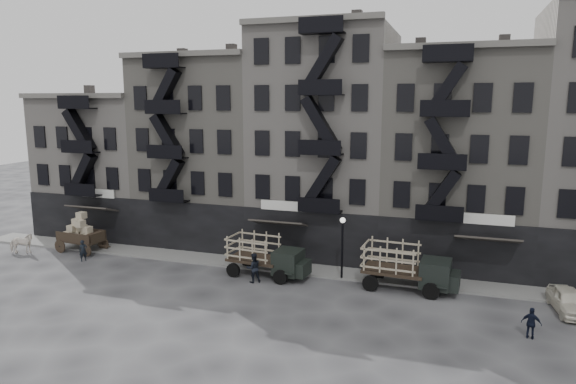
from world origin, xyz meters
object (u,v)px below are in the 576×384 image
(stake_truck_east, at_px, (407,264))
(pedestrian_west, at_px, (83,251))
(stake_truck_west, at_px, (266,253))
(car_east, at_px, (569,301))
(policeman, at_px, (531,323))
(wagon, at_px, (80,230))
(pedestrian_mid, at_px, (253,268))
(horse, at_px, (21,244))

(stake_truck_east, height_order, pedestrian_west, stake_truck_east)
(stake_truck_west, bearing_deg, stake_truck_east, 8.03)
(car_east, xyz_separation_m, policeman, (-2.45, -4.25, 0.14))
(car_east, bearing_deg, stake_truck_west, 171.73)
(stake_truck_east, bearing_deg, wagon, -177.20)
(car_east, distance_m, pedestrian_west, 32.53)
(wagon, height_order, stake_truck_west, wagon)
(car_east, bearing_deg, pedestrian_mid, 175.99)
(policeman, bearing_deg, stake_truck_east, -24.92)
(stake_truck_east, distance_m, pedestrian_mid, 9.90)
(wagon, height_order, pedestrian_west, wagon)
(pedestrian_west, bearing_deg, stake_truck_east, -45.71)
(horse, bearing_deg, policeman, -117.70)
(horse, xyz_separation_m, wagon, (3.96, 1.97, 0.95))
(car_east, height_order, policeman, policeman)
(wagon, height_order, pedestrian_mid, wagon)
(stake_truck_west, xyz_separation_m, pedestrian_mid, (-0.36, -1.39, -0.62))
(stake_truck_west, height_order, policeman, stake_truck_west)
(stake_truck_west, distance_m, stake_truck_east, 9.36)
(wagon, distance_m, stake_truck_west, 16.05)
(horse, xyz_separation_m, pedestrian_west, (5.88, -0.03, -0.02))
(car_east, bearing_deg, horse, 173.93)
(pedestrian_west, distance_m, pedestrian_mid, 13.76)
(pedestrian_mid, bearing_deg, stake_truck_east, 154.10)
(policeman, bearing_deg, pedestrian_mid, 1.11)
(horse, bearing_deg, wagon, -85.79)
(pedestrian_mid, height_order, policeman, pedestrian_mid)
(stake_truck_west, xyz_separation_m, stake_truck_east, (9.35, 0.41, 0.08))
(horse, xyz_separation_m, pedestrian_mid, (19.64, -0.27, 0.17))
(pedestrian_west, bearing_deg, pedestrian_mid, -50.53)
(stake_truck_west, height_order, pedestrian_west, stake_truck_west)
(stake_truck_west, distance_m, pedestrian_mid, 1.56)
(pedestrian_west, relative_size, policeman, 0.98)
(stake_truck_west, distance_m, car_east, 18.43)
(stake_truck_west, bearing_deg, car_east, 4.48)
(horse, relative_size, wagon, 0.51)
(pedestrian_west, height_order, pedestrian_mid, pedestrian_mid)
(horse, distance_m, stake_truck_west, 20.04)
(car_east, bearing_deg, policeman, -127.23)
(wagon, distance_m, pedestrian_west, 2.94)
(stake_truck_west, relative_size, car_east, 1.46)
(horse, relative_size, pedestrian_west, 1.22)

